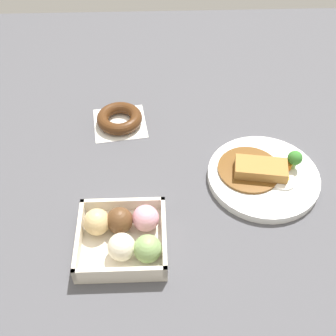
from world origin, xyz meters
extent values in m
plane|color=#4C4C51|center=(0.00, 0.00, 0.00)|extent=(1.60, 1.60, 0.00)
cylinder|color=white|center=(-0.10, -0.01, 0.01)|extent=(0.24, 0.24, 0.02)
cylinder|color=brown|center=(-0.07, -0.02, 0.02)|extent=(0.14, 0.14, 0.01)
cube|color=#A87538|center=(-0.09, -0.01, 0.04)|extent=(0.12, 0.07, 0.02)
cylinder|color=white|center=(-0.14, 0.01, 0.02)|extent=(0.05, 0.05, 0.00)
ellipsoid|color=yellow|center=(-0.14, 0.01, 0.03)|extent=(0.02, 0.02, 0.01)
cylinder|color=#8CB766|center=(-0.17, -0.03, 0.03)|extent=(0.01, 0.01, 0.02)
sphere|color=#387A2D|center=(-0.17, -0.03, 0.05)|extent=(0.03, 0.03, 0.03)
cube|color=orange|center=(-0.16, -0.03, 0.03)|extent=(0.02, 0.02, 0.02)
cube|color=beige|center=(0.20, 0.15, 0.01)|extent=(0.17, 0.16, 0.01)
cube|color=beige|center=(0.12, 0.15, 0.03)|extent=(0.01, 0.16, 0.03)
cube|color=beige|center=(0.28, 0.15, 0.03)|extent=(0.01, 0.16, 0.03)
cube|color=beige|center=(0.20, 0.07, 0.03)|extent=(0.17, 0.01, 0.03)
cube|color=beige|center=(0.20, 0.23, 0.03)|extent=(0.17, 0.01, 0.03)
sphere|color=pink|center=(0.15, 0.11, 0.04)|extent=(0.05, 0.05, 0.05)
sphere|color=brown|center=(0.20, 0.12, 0.04)|extent=(0.05, 0.05, 0.05)
sphere|color=#DBB77A|center=(0.25, 0.12, 0.04)|extent=(0.05, 0.05, 0.05)
sphere|color=#84A860|center=(0.15, 0.18, 0.04)|extent=(0.05, 0.05, 0.05)
sphere|color=#EFE5C6|center=(0.20, 0.18, 0.04)|extent=(0.05, 0.05, 0.05)
cube|color=white|center=(0.22, -0.21, 0.00)|extent=(0.14, 0.14, 0.00)
torus|color=#4C2B14|center=(0.22, -0.21, 0.02)|extent=(0.11, 0.11, 0.03)
camera|label=1|loc=(0.13, 0.60, 0.70)|focal=45.23mm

